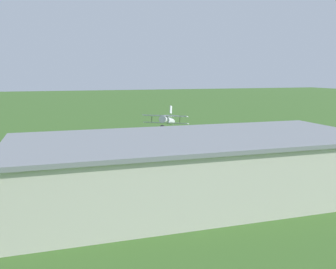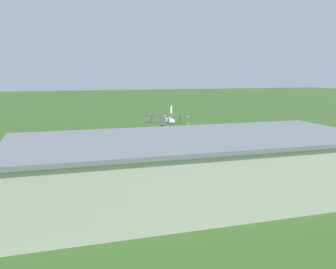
{
  "view_description": "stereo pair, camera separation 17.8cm",
  "coord_description": "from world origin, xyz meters",
  "views": [
    {
      "loc": [
        13.44,
        60.14,
        11.62
      ],
      "look_at": [
        -2.49,
        11.15,
        2.99
      ],
      "focal_mm": 38.99,
      "sensor_mm": 36.0,
      "label": 1
    },
    {
      "loc": [
        13.27,
        60.19,
        11.62
      ],
      "look_at": [
        -2.49,
        11.15,
        2.99
      ],
      "focal_mm": 38.99,
      "sensor_mm": 36.0,
      "label": 2
    }
  ],
  "objects": [
    {
      "name": "car_orange",
      "position": [
        18.47,
        18.29,
        0.85
      ],
      "size": [
        2.1,
        4.37,
        1.63
      ],
      "color": "orange",
      "rests_on": "ground_plane"
    },
    {
      "name": "person_walking_on_apron",
      "position": [
        -9.78,
        15.53,
        0.81
      ],
      "size": [
        0.53,
        0.53,
        1.63
      ],
      "color": "#72338C",
      "rests_on": "ground_plane"
    },
    {
      "name": "person_watching_takeoff",
      "position": [
        -12.76,
        13.53,
        0.88
      ],
      "size": [
        0.53,
        0.53,
        1.76
      ],
      "color": "#72338C",
      "rests_on": "ground_plane"
    },
    {
      "name": "hangar",
      "position": [
        1.05,
        29.72,
        2.99
      ],
      "size": [
        33.15,
        14.31,
        5.97
      ],
      "color": "beige",
      "rests_on": "ground_plane"
    },
    {
      "name": "biplane",
      "position": [
        -4.69,
        3.69,
        4.04
      ],
      "size": [
        7.31,
        7.05,
        4.06
      ],
      "color": "silver"
    },
    {
      "name": "ground_plane",
      "position": [
        0.0,
        0.0,
        0.0
      ],
      "size": [
        400.0,
        400.0,
        0.0
      ],
      "primitive_type": "plane",
      "color": "#3D6628"
    }
  ]
}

